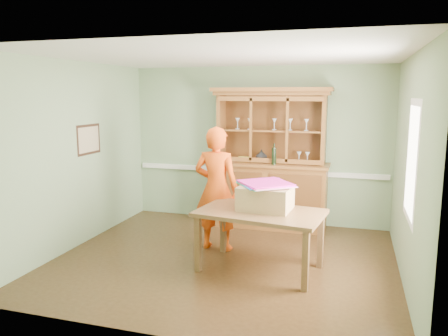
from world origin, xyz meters
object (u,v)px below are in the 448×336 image
(dining_table, at_px, (260,218))
(cardboard_box, at_px, (265,198))
(person, at_px, (216,189))
(china_hutch, at_px, (269,179))

(dining_table, height_order, cardboard_box, cardboard_box)
(cardboard_box, height_order, person, person)
(dining_table, relative_size, person, 0.93)
(dining_table, relative_size, cardboard_box, 2.57)
(dining_table, height_order, person, person)
(cardboard_box, bearing_deg, dining_table, -114.40)
(china_hutch, height_order, person, china_hutch)
(china_hutch, bearing_deg, cardboard_box, -80.82)
(china_hutch, height_order, dining_table, china_hutch)
(china_hutch, xyz_separation_m, dining_table, (0.25, -1.91, -0.14))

